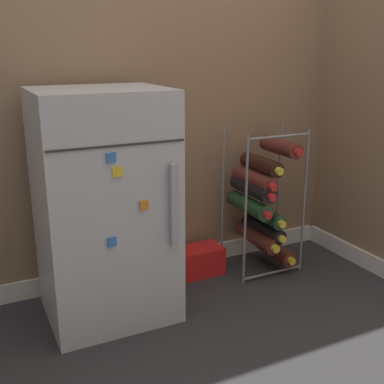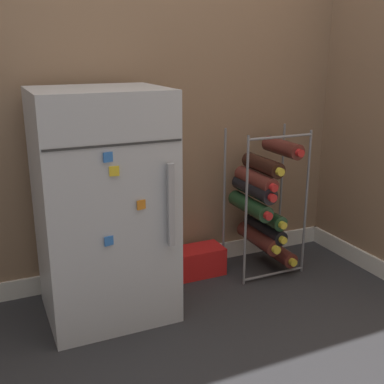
% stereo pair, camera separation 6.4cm
% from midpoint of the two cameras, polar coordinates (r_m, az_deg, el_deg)
% --- Properties ---
extents(ground_plane, '(14.00, 14.00, 0.00)m').
position_cam_midpoint_polar(ground_plane, '(2.03, 3.71, -16.27)').
color(ground_plane, '#28282B').
extents(wall_back, '(6.88, 0.07, 2.50)m').
position_cam_midpoint_polar(wall_back, '(2.32, -4.57, 20.00)').
color(wall_back, '#84664C').
rests_on(wall_back, ground_plane).
extents(mini_fridge, '(0.52, 0.47, 0.96)m').
position_cam_midpoint_polar(mini_fridge, '(2.01, -11.18, -1.76)').
color(mini_fridge, '#B7BABF').
rests_on(mini_fridge, ground_plane).
extents(wine_rack, '(0.35, 0.33, 0.73)m').
position_cam_midpoint_polar(wine_rack, '(2.43, 7.49, -1.30)').
color(wine_rack, slate).
rests_on(wine_rack, ground_plane).
extents(soda_box, '(0.29, 0.15, 0.14)m').
position_cam_midpoint_polar(soda_box, '(2.45, -0.54, -8.25)').
color(soda_box, red).
rests_on(soda_box, ground_plane).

